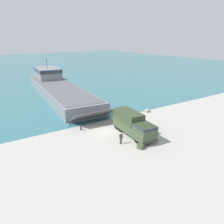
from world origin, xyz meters
TOP-DOWN VIEW (x-y plane):
  - ground_plane at (0.00, 0.00)m, footprint 240.00×240.00m
  - water_surface at (0.00, 94.05)m, footprint 240.00×180.00m
  - landing_craft at (2.07, 26.72)m, footprint 11.51×40.56m
  - military_truck at (2.87, -3.29)m, footprint 3.11×8.29m
  - soldier_on_ramp at (-0.38, -4.82)m, footprint 0.48×0.32m
  - mooring_bollard at (-2.89, 2.36)m, footprint 0.34×0.34m
  - cargo_crate at (0.95, -7.29)m, footprint 0.87×0.92m
  - shoreline_rock_a at (11.67, 3.39)m, footprint 1.28×1.28m
  - shoreline_rock_b at (8.15, 4.43)m, footprint 1.25×1.25m
  - shoreline_rock_c at (-3.78, 5.34)m, footprint 0.58×0.58m

SIDE VIEW (x-z plane):
  - ground_plane at x=0.00m, z-range 0.00..0.00m
  - shoreline_rock_a at x=11.67m, z-range -0.64..0.64m
  - shoreline_rock_b at x=8.15m, z-range -0.63..0.63m
  - shoreline_rock_c at x=-3.78m, z-range -0.29..0.29m
  - water_surface at x=0.00m, z-range 0.00..0.01m
  - cargo_crate at x=0.95m, z-range 0.00..0.61m
  - mooring_bollard at x=-2.89m, z-range 0.03..0.82m
  - soldier_on_ramp at x=-0.38m, z-range 0.12..1.76m
  - military_truck at x=2.87m, z-range 0.04..3.28m
  - landing_craft at x=2.07m, z-range -1.99..5.90m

